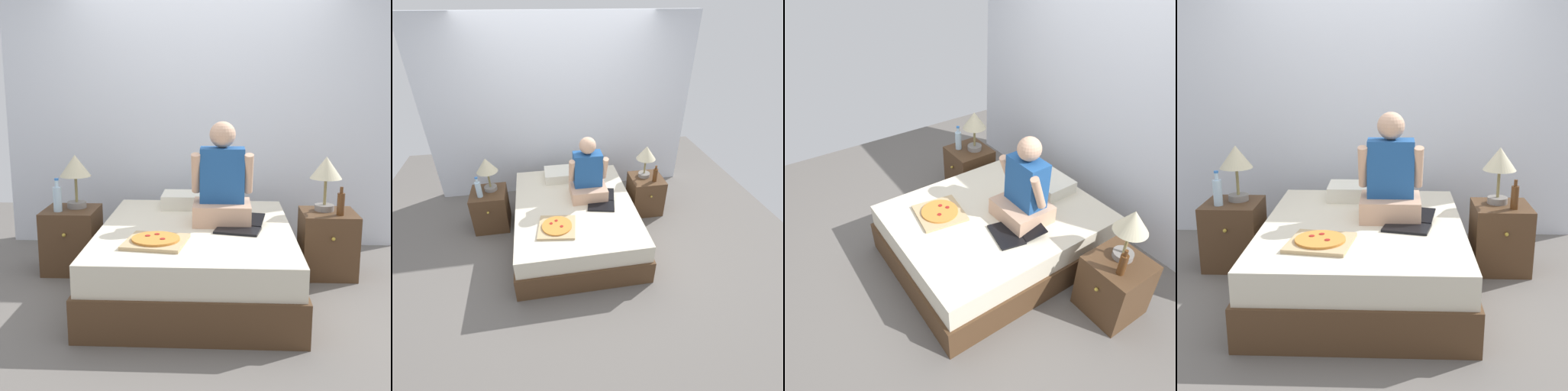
% 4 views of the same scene
% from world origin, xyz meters
% --- Properties ---
extents(ground_plane, '(5.78, 5.78, 0.00)m').
position_xyz_m(ground_plane, '(0.00, 0.00, 0.00)').
color(ground_plane, '#66605B').
extents(wall_back, '(3.78, 0.12, 2.50)m').
position_xyz_m(wall_back, '(0.00, 1.30, 1.25)').
color(wall_back, silver).
rests_on(wall_back, ground).
extents(bed, '(1.47, 1.87, 0.51)m').
position_xyz_m(bed, '(0.00, 0.00, 0.25)').
color(bed, '#4C331E').
rests_on(bed, ground).
extents(nightstand_left, '(0.44, 0.47, 0.53)m').
position_xyz_m(nightstand_left, '(-1.07, 0.41, 0.27)').
color(nightstand_left, '#4C331E').
rests_on(nightstand_left, ground).
extents(lamp_on_left_nightstand, '(0.26, 0.26, 0.45)m').
position_xyz_m(lamp_on_left_nightstand, '(-1.03, 0.46, 0.86)').
color(lamp_on_left_nightstand, gray).
rests_on(lamp_on_left_nightstand, nightstand_left).
extents(water_bottle, '(0.07, 0.07, 0.28)m').
position_xyz_m(water_bottle, '(-1.15, 0.32, 0.64)').
color(water_bottle, silver).
rests_on(water_bottle, nightstand_left).
extents(nightstand_right, '(0.44, 0.47, 0.53)m').
position_xyz_m(nightstand_right, '(1.07, 0.41, 0.27)').
color(nightstand_right, '#4C331E').
rests_on(nightstand_right, ground).
extents(lamp_on_right_nightstand, '(0.26, 0.26, 0.45)m').
position_xyz_m(lamp_on_right_nightstand, '(1.04, 0.46, 0.86)').
color(lamp_on_right_nightstand, gray).
rests_on(lamp_on_right_nightstand, nightstand_right).
extents(beer_bottle, '(0.06, 0.06, 0.23)m').
position_xyz_m(beer_bottle, '(1.14, 0.31, 0.63)').
color(beer_bottle, '#512D14').
rests_on(beer_bottle, nightstand_right).
extents(pillow, '(0.52, 0.34, 0.12)m').
position_xyz_m(pillow, '(-0.06, 0.66, 0.57)').
color(pillow, silver).
rests_on(pillow, bed).
extents(person_seated, '(0.47, 0.40, 0.78)m').
position_xyz_m(person_seated, '(0.19, 0.16, 0.79)').
color(person_seated, tan).
rests_on(person_seated, bed).
extents(laptop, '(0.40, 0.47, 0.07)m').
position_xyz_m(laptop, '(0.33, -0.04, 0.53)').
color(laptop, black).
rests_on(laptop, bed).
extents(pizza_box, '(0.45, 0.45, 0.05)m').
position_xyz_m(pizza_box, '(-0.25, -0.43, 0.52)').
color(pizza_box, tan).
rests_on(pizza_box, bed).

